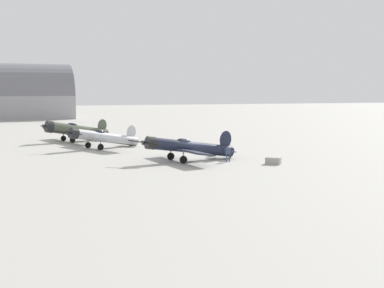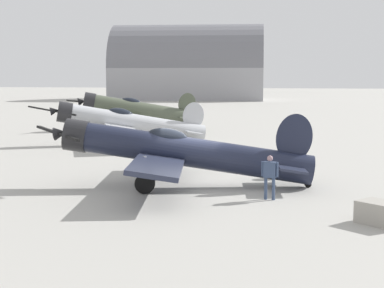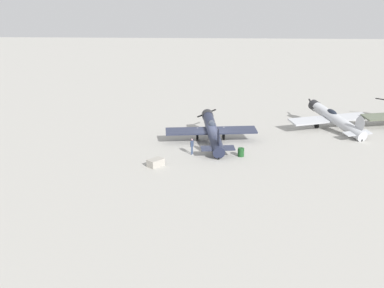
% 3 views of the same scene
% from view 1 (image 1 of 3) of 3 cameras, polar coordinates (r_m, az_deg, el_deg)
% --- Properties ---
extents(ground_plane, '(400.00, 400.00, 0.00)m').
position_cam_1_polar(ground_plane, '(55.84, 0.00, -1.84)').
color(ground_plane, '#A8A59E').
extents(airplane_foreground, '(11.99, 10.37, 3.16)m').
position_cam_1_polar(airplane_foreground, '(55.42, -0.47, -0.34)').
color(airplane_foreground, '#1E2338').
rests_on(airplane_foreground, ground_plane).
extents(airplane_mid_apron, '(11.38, 10.95, 3.02)m').
position_cam_1_polar(airplane_mid_apron, '(68.23, -9.82, 0.72)').
color(airplane_mid_apron, '#B7BABF').
rests_on(airplane_mid_apron, ground_plane).
extents(airplane_far_line, '(10.18, 12.57, 3.26)m').
position_cam_1_polar(airplane_far_line, '(78.06, -12.71, 1.46)').
color(airplane_far_line, '#4C5442').
rests_on(airplane_far_line, ground_plane).
extents(ground_crew_mechanic, '(0.64, 0.31, 1.67)m').
position_cam_1_polar(ground_crew_mechanic, '(55.02, 3.96, -0.91)').
color(ground_crew_mechanic, '#384766').
rests_on(ground_crew_mechanic, ground_plane).
extents(equipment_crate, '(1.77, 1.70, 0.71)m').
position_cam_1_polar(equipment_crate, '(53.82, 8.90, -1.83)').
color(equipment_crate, '#9E998E').
rests_on(equipment_crate, ground_plane).
extents(fuel_drum, '(0.67, 0.67, 0.86)m').
position_cam_1_polar(fuel_drum, '(59.77, 2.35, -0.91)').
color(fuel_drum, '#19471E').
rests_on(fuel_drum, ground_plane).
extents(distant_hangar, '(29.99, 19.30, 16.75)m').
position_cam_1_polar(distant_hangar, '(143.49, -18.91, 4.71)').
color(distant_hangar, '#939399').
rests_on(distant_hangar, ground_plane).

